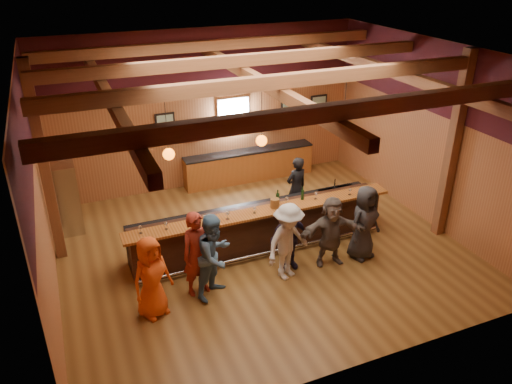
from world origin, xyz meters
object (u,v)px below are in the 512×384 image
stainless_fridge (64,199)px  customer_redvest (198,254)px  back_bar_cabinet (249,165)px  customer_navy (289,238)px  ice_bucket (275,203)px  customer_white (288,242)px  bartender (296,188)px  customer_dark (364,223)px  customer_brown (331,231)px  customer_orange (151,277)px  bottle_a (278,199)px  bar_counter (259,226)px  customer_denim (215,256)px

stainless_fridge → customer_redvest: (2.30, -3.61, 0.01)m
back_bar_cabinet → customer_navy: 4.74m
ice_bucket → customer_white: bearing=-99.7°
back_bar_cabinet → customer_white: 5.09m
back_bar_cabinet → ice_bucket: 4.04m
customer_white → bartender: (1.35, 2.31, -0.03)m
back_bar_cabinet → customer_dark: (0.80, -4.89, 0.40)m
customer_brown → bartender: bartender is taller
customer_orange → customer_dark: bearing=-22.2°
bottle_a → bar_counter: bearing=152.1°
bartender → ice_bucket: size_ratio=7.71×
customer_denim → customer_dark: 3.51m
customer_orange → ice_bucket: 3.32m
customer_dark → bartender: bearing=88.3°
customer_denim → ice_bucket: size_ratio=8.33×
back_bar_cabinet → customer_navy: size_ratio=2.67×
customer_orange → bartender: (4.24, 2.42, 0.00)m
customer_navy → bar_counter: bearing=102.2°
customer_dark → ice_bucket: 2.04m
customer_brown → bottle_a: 1.41m
bar_counter → bottle_a: bearing=-27.9°
bar_counter → ice_bucket: bearing=-48.0°
customer_brown → customer_orange: bearing=-168.4°
customer_dark → bartender: customer_dark is taller
customer_white → bartender: bearing=38.2°
customer_dark → customer_denim: bearing=164.8°
stainless_fridge → customer_dark: stainless_fridge is taller
back_bar_cabinet → bar_counter: bearing=-108.3°
ice_bucket → customer_dark: bearing=-30.9°
stainless_fridge → customer_dark: 7.17m
stainless_fridge → ice_bucket: stainless_fridge is taller
customer_white → customer_dark: bearing=-19.6°
bartender → customer_navy: bearing=48.2°
customer_white → bottle_a: 1.28m
back_bar_cabinet → bartender: size_ratio=2.38×
bar_counter → customer_redvest: customer_redvest is taller
ice_bucket → back_bar_cabinet: bearing=76.5°
bar_counter → customer_redvest: size_ratio=3.46×
customer_navy → customer_dark: size_ratio=0.85×
customer_redvest → bartender: customer_redvest is taller
customer_redvest → bottle_a: customer_redvest is taller
customer_redvest → ice_bucket: bearing=12.4°
bar_counter → stainless_fridge: size_ratio=3.50×
customer_denim → customer_white: customer_denim is taller
customer_white → customer_dark: size_ratio=0.99×
bartender → ice_bucket: 1.73m
customer_orange → ice_bucket: bearing=-2.9°
stainless_fridge → bottle_a: (4.49, -2.65, 0.36)m
customer_orange → stainless_fridge: bearing=84.1°
bartender → stainless_fridge: bearing=-26.6°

